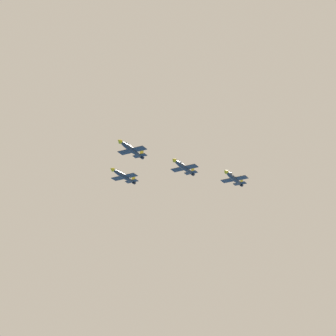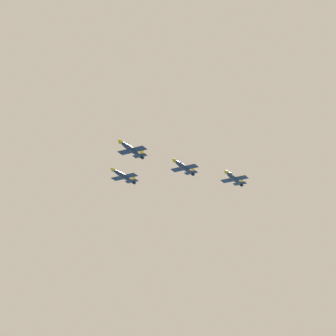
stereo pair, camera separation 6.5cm
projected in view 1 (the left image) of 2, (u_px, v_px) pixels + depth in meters
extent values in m
ellipsoid|color=#2D3338|center=(131.00, 149.00, 209.91)|extent=(12.86, 3.80, 1.64)
cone|color=gold|center=(119.00, 141.00, 204.15)|extent=(1.86, 1.66, 1.40)
ellipsoid|color=#334751|center=(127.00, 144.00, 207.88)|extent=(2.37, 1.59, 0.96)
cube|color=#2D3338|center=(132.00, 150.00, 210.39)|extent=(4.44, 9.49, 0.16)
cube|color=gold|center=(144.00, 148.00, 208.63)|extent=(2.70, 1.08, 0.20)
cube|color=gold|center=(121.00, 153.00, 212.19)|extent=(2.70, 1.08, 0.20)
cube|color=#2D3338|center=(140.00, 156.00, 214.25)|extent=(2.73, 4.66, 0.16)
cube|color=gold|center=(142.00, 151.00, 214.16)|extent=(1.84, 0.53, 2.37)
cube|color=gold|center=(137.00, 152.00, 214.87)|extent=(1.84, 0.53, 2.37)
cylinder|color=black|center=(142.00, 157.00, 215.37)|extent=(1.10, 1.29, 1.15)
ellipsoid|color=#2D3338|center=(184.00, 167.00, 214.25)|extent=(12.25, 3.78, 1.56)
cone|color=gold|center=(173.00, 160.00, 208.80)|extent=(1.78, 1.60, 1.33)
ellipsoid|color=#334751|center=(180.00, 163.00, 212.33)|extent=(2.27, 1.54, 0.91)
cube|color=#2D3338|center=(185.00, 168.00, 214.70)|extent=(4.34, 9.05, 0.16)
cube|color=gold|center=(195.00, 166.00, 212.98)|extent=(2.57, 1.06, 0.19)
cube|color=gold|center=(174.00, 170.00, 216.46)|extent=(2.57, 1.06, 0.19)
cube|color=#2D3338|center=(191.00, 173.00, 218.36)|extent=(2.65, 4.45, 0.16)
cube|color=gold|center=(193.00, 169.00, 218.26)|extent=(1.75, 0.53, 2.26)
cube|color=gold|center=(188.00, 170.00, 218.95)|extent=(1.75, 0.53, 2.26)
cylinder|color=black|center=(193.00, 174.00, 219.42)|extent=(1.06, 1.24, 1.10)
ellipsoid|color=#2D3338|center=(123.00, 176.00, 225.00)|extent=(12.59, 4.02, 1.61)
cone|color=gold|center=(112.00, 169.00, 219.43)|extent=(1.85, 1.66, 1.37)
ellipsoid|color=#334751|center=(119.00, 172.00, 223.04)|extent=(2.34, 1.60, 0.94)
cube|color=#2D3338|center=(124.00, 177.00, 225.47)|extent=(4.55, 9.33, 0.16)
cube|color=gold|center=(135.00, 175.00, 223.66)|extent=(2.65, 1.12, 0.19)
cube|color=gold|center=(114.00, 179.00, 227.31)|extent=(2.65, 1.12, 0.19)
cube|color=#2D3338|center=(132.00, 181.00, 229.20)|extent=(2.77, 4.59, 0.16)
cube|color=gold|center=(133.00, 177.00, 229.10)|extent=(1.80, 0.56, 2.32)
cube|color=gold|center=(129.00, 178.00, 229.83)|extent=(1.80, 0.56, 2.32)
cylinder|color=black|center=(134.00, 183.00, 230.29)|extent=(1.10, 1.28, 1.13)
ellipsoid|color=#2D3338|center=(234.00, 178.00, 219.41)|extent=(12.33, 3.66, 1.57)
cone|color=gold|center=(225.00, 171.00, 213.89)|extent=(1.78, 1.59, 1.34)
ellipsoid|color=#334751|center=(230.00, 174.00, 217.46)|extent=(2.27, 1.52, 0.92)
cube|color=#2D3338|center=(234.00, 179.00, 219.87)|extent=(4.26, 9.10, 0.16)
cube|color=gold|center=(246.00, 177.00, 218.17)|extent=(2.59, 1.04, 0.19)
cube|color=gold|center=(223.00, 181.00, 221.60)|extent=(2.59, 1.04, 0.19)
cube|color=#2D3338|center=(240.00, 184.00, 223.57)|extent=(2.62, 4.47, 0.16)
cube|color=gold|center=(242.00, 180.00, 223.48)|extent=(1.76, 0.51, 2.27)
cube|color=gold|center=(237.00, 181.00, 224.16)|extent=(1.76, 0.51, 2.27)
cylinder|color=black|center=(241.00, 185.00, 224.64)|extent=(1.05, 1.24, 1.10)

